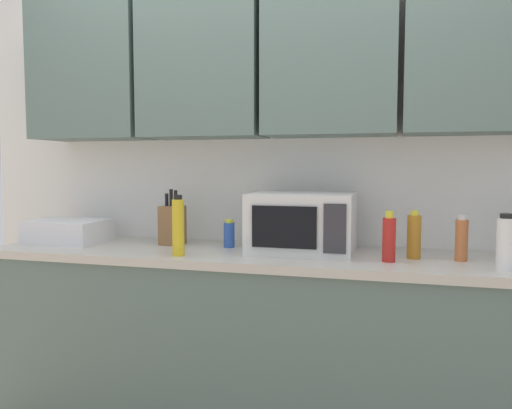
% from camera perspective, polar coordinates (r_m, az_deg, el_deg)
% --- Properties ---
extents(wall_back_with_cabinets, '(3.47, 0.38, 2.60)m').
position_cam_1_polar(wall_back_with_cabinets, '(2.62, 1.54, 10.32)').
color(wall_back_with_cabinets, white).
rests_on(wall_back_with_cabinets, ground_plane).
extents(counter_run, '(2.60, 0.63, 0.90)m').
position_cam_1_polar(counter_run, '(2.53, 0.17, -15.36)').
color(counter_run, slate).
rests_on(counter_run, ground_plane).
extents(microwave, '(0.48, 0.37, 0.28)m').
position_cam_1_polar(microwave, '(2.38, 5.25, -2.08)').
color(microwave, silver).
rests_on(microwave, counter_run).
extents(dish_rack, '(0.38, 0.30, 0.12)m').
position_cam_1_polar(dish_rack, '(2.87, -20.40, -2.85)').
color(dish_rack, silver).
rests_on(dish_rack, counter_run).
extents(knife_block, '(0.11, 0.13, 0.29)m').
position_cam_1_polar(knife_block, '(2.65, -9.42, -2.23)').
color(knife_block, brown).
rests_on(knife_block, counter_run).
extents(bottle_blue_cleaner, '(0.05, 0.05, 0.14)m').
position_cam_1_polar(bottle_blue_cleaner, '(2.53, -3.05, -3.36)').
color(bottle_blue_cleaner, '#2D56B7').
rests_on(bottle_blue_cleaner, counter_run).
extents(bottle_yellow_mustard, '(0.05, 0.05, 0.28)m').
position_cam_1_polar(bottle_yellow_mustard, '(2.31, -8.77, -2.47)').
color(bottle_yellow_mustard, gold).
rests_on(bottle_yellow_mustard, counter_run).
extents(bottle_white_jar, '(0.07, 0.07, 0.22)m').
position_cam_1_polar(bottle_white_jar, '(2.18, 26.41, -3.96)').
color(bottle_white_jar, white).
rests_on(bottle_white_jar, counter_run).
extents(bottle_red_sauce, '(0.06, 0.06, 0.22)m').
position_cam_1_polar(bottle_red_sauce, '(2.22, 14.78, -3.74)').
color(bottle_red_sauce, red).
rests_on(bottle_red_sauce, counter_run).
extents(bottle_spice_jar, '(0.05, 0.05, 0.20)m').
position_cam_1_polar(bottle_spice_jar, '(2.33, 22.19, -3.65)').
color(bottle_spice_jar, '#BC6638').
rests_on(bottle_spice_jar, counter_run).
extents(bottle_amber_vinegar, '(0.06, 0.06, 0.21)m').
position_cam_1_polar(bottle_amber_vinegar, '(2.32, 17.40, -3.43)').
color(bottle_amber_vinegar, '#AD701E').
rests_on(bottle_amber_vinegar, counter_run).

